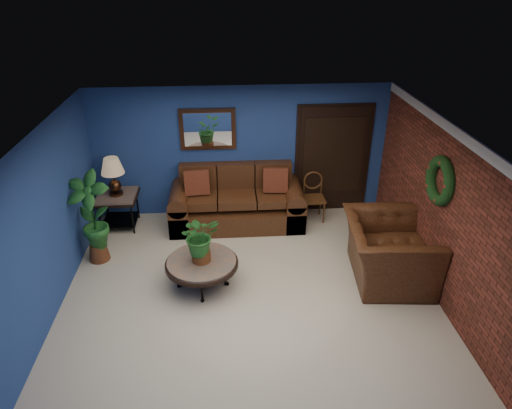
{
  "coord_description": "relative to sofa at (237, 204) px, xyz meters",
  "views": [
    {
      "loc": [
        -0.3,
        -5.53,
        4.4
      ],
      "look_at": [
        0.14,
        0.55,
        1.16
      ],
      "focal_mm": 32.0,
      "sensor_mm": 36.0,
      "label": 1
    }
  ],
  "objects": [
    {
      "name": "floor",
      "position": [
        0.11,
        -2.09,
        -0.36
      ],
      "size": [
        5.5,
        5.5,
        0.0
      ],
      "primitive_type": "plane",
      "color": "#BFB39F",
      "rests_on": "ground"
    },
    {
      "name": "wall_mirror",
      "position": [
        -0.49,
        0.37,
        1.36
      ],
      "size": [
        1.02,
        0.06,
        0.77
      ],
      "primitive_type": "cube",
      "color": "#472615",
      "rests_on": "wall_back"
    },
    {
      "name": "wall_left",
      "position": [
        -2.64,
        -2.09,
        0.89
      ],
      "size": [
        0.04,
        5.0,
        2.5
      ],
      "primitive_type": "cube",
      "color": "navy",
      "rests_on": "ground"
    },
    {
      "name": "floor_plant",
      "position": [
        2.46,
        -0.83,
        0.02
      ],
      "size": [
        0.36,
        0.31,
        0.75
      ],
      "color": "brown",
      "rests_on": "ground"
    },
    {
      "name": "ceiling",
      "position": [
        0.11,
        -2.09,
        2.14
      ],
      "size": [
        5.5,
        5.0,
        0.02
      ],
      "primitive_type": "cube",
      "color": "silver",
      "rests_on": "wall_back"
    },
    {
      "name": "coffee_table",
      "position": [
        -0.59,
        -1.97,
        0.05
      ],
      "size": [
        1.1,
        1.1,
        0.47
      ],
      "rotation": [
        0.0,
        0.0,
        0.29
      ],
      "color": "#56524C",
      "rests_on": "ground"
    },
    {
      "name": "end_table",
      "position": [
        -2.19,
        -0.04,
        0.15
      ],
      "size": [
        0.73,
        0.73,
        0.66
      ],
      "color": "#56524C",
      "rests_on": "ground"
    },
    {
      "name": "wreath",
      "position": [
        2.8,
        -2.04,
        1.34
      ],
      "size": [
        0.16,
        0.72,
        0.72
      ],
      "primitive_type": "torus",
      "rotation": [
        0.0,
        1.57,
        0.0
      ],
      "color": "black",
      "rests_on": "wall_right_brick"
    },
    {
      "name": "closet_door",
      "position": [
        1.86,
        0.38,
        0.69
      ],
      "size": [
        1.44,
        0.06,
        2.18
      ],
      "primitive_type": "cube",
      "color": "black",
      "rests_on": "wall_back"
    },
    {
      "name": "side_chair",
      "position": [
        1.47,
        0.03,
        0.16
      ],
      "size": [
        0.4,
        0.4,
        0.93
      ],
      "rotation": [
        0.0,
        0.0,
        0.01
      ],
      "color": "#512D17",
      "rests_on": "ground"
    },
    {
      "name": "table_lamp",
      "position": [
        -2.19,
        -0.04,
        0.75
      ],
      "size": [
        0.41,
        0.41,
        0.68
      ],
      "color": "#472615",
      "rests_on": "end_table"
    },
    {
      "name": "wall_right_brick",
      "position": [
        2.86,
        -2.09,
        0.89
      ],
      "size": [
        0.04,
        5.0,
        2.5
      ],
      "primitive_type": "cube",
      "color": "maroon",
      "rests_on": "ground"
    },
    {
      "name": "sofa",
      "position": [
        0.0,
        0.0,
        0.0
      ],
      "size": [
        2.46,
        1.06,
        1.11
      ],
      "color": "#4D2D16",
      "rests_on": "ground"
    },
    {
      "name": "tall_plant",
      "position": [
        -2.34,
        -1.13,
        0.49
      ],
      "size": [
        0.79,
        0.63,
        1.57
      ],
      "color": "brown",
      "rests_on": "ground"
    },
    {
      "name": "crown_molding",
      "position": [
        2.83,
        -2.09,
        2.07
      ],
      "size": [
        0.03,
        5.0,
        0.14
      ],
      "primitive_type": "cube",
      "color": "white",
      "rests_on": "wall_right_brick"
    },
    {
      "name": "wall_back",
      "position": [
        0.11,
        0.41,
        0.89
      ],
      "size": [
        5.5,
        0.04,
        2.5
      ],
      "primitive_type": "cube",
      "color": "navy",
      "rests_on": "ground"
    },
    {
      "name": "armchair",
      "position": [
        2.26,
        -1.94,
        0.11
      ],
      "size": [
        1.4,
        1.57,
        0.95
      ],
      "primitive_type": "imported",
      "rotation": [
        0.0,
        0.0,
        1.48
      ],
      "color": "#4D2D16",
      "rests_on": "ground"
    },
    {
      "name": "coffee_plant",
      "position": [
        -0.59,
        -1.97,
        0.52
      ],
      "size": [
        0.68,
        0.63,
        0.75
      ],
      "color": "brown",
      "rests_on": "coffee_table"
    }
  ]
}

